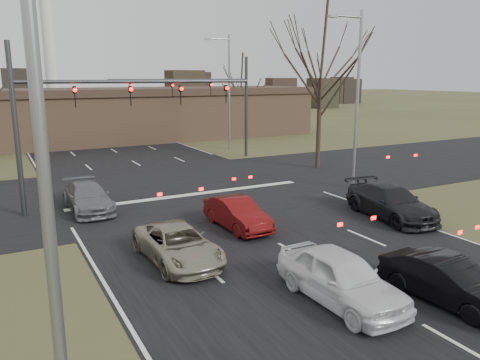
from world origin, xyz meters
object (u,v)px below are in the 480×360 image
object	(u,v)px
streetlight_right_far	(227,87)
car_red_ahead	(237,214)
streetlight_left	(56,142)
building	(115,114)
mast_arm_near	(89,106)
car_black_hatch	(448,281)
car_silver_suv	(178,245)
car_white_sedan	(340,277)
mast_arm_far	(215,95)
car_grey_ahead	(88,197)
streetlight_right_near	(355,92)
car_charcoal_sedan	(391,202)

from	to	relation	value
streetlight_right_far	car_red_ahead	bearing A→B (deg)	-115.75
streetlight_left	building	bearing A→B (deg)	75.55
mast_arm_near	car_black_hatch	xyz separation A→B (m)	(6.88, -15.31, -4.41)
mast_arm_near	car_silver_suv	size ratio (longest dim) A/B	2.65
streetlight_right_far	car_black_hatch	distance (m)	30.69
mast_arm_near	streetlight_right_far	bearing A→B (deg)	43.89
building	car_black_hatch	size ratio (longest dim) A/B	10.49
car_white_sedan	car_red_ahead	bearing A→B (deg)	84.61
building	mast_arm_far	world-z (taller)	mast_arm_far
building	car_grey_ahead	size ratio (longest dim) A/B	9.12
car_silver_suv	car_red_ahead	xyz separation A→B (m)	(3.61, 2.33, 0.02)
car_grey_ahead	mast_arm_far	bearing A→B (deg)	40.72
mast_arm_far	car_white_sedan	distance (m)	25.22
streetlight_left	car_black_hatch	distance (m)	11.70
streetlight_right_far	car_black_hatch	size ratio (longest dim) A/B	2.47
car_white_sedan	streetlight_right_near	bearing A→B (deg)	46.36
car_grey_ahead	car_red_ahead	distance (m)	7.81
building	car_silver_suv	size ratio (longest dim) A/B	9.28
mast_arm_near	streetlight_right_near	distance (m)	14.38
building	car_silver_suv	distance (m)	34.30
streetlight_left	streetlight_right_far	xyz separation A→B (m)	(18.14, 31.00, 0.00)
building	mast_arm_near	world-z (taller)	mast_arm_near
building	car_white_sedan	xyz separation A→B (m)	(-3.05, -38.78, -1.90)
car_black_hatch	building	bearing A→B (deg)	85.23
car_white_sedan	car_black_hatch	bearing A→B (deg)	-30.60
building	car_black_hatch	world-z (taller)	building
streetlight_left	streetlight_right_near	distance (m)	22.52
streetlight_left	car_black_hatch	world-z (taller)	streetlight_left
building	streetlight_right_far	xyz separation A→B (m)	(7.32, -11.00, 2.92)
streetlight_right_near	mast_arm_far	bearing A→B (deg)	101.47
streetlight_left	car_black_hatch	size ratio (longest dim) A/B	2.47
streetlight_right_near	streetlight_left	bearing A→B (deg)	-141.57
mast_arm_far	car_grey_ahead	world-z (taller)	mast_arm_far
mast_arm_near	car_black_hatch	size ratio (longest dim) A/B	3.00
mast_arm_near	car_white_sedan	size ratio (longest dim) A/B	2.70
building	car_red_ahead	distance (m)	31.53
mast_arm_near	streetlight_left	bearing A→B (deg)	-101.93
mast_arm_near	streetlight_right_near	world-z (taller)	streetlight_right_near
streetlight_left	car_black_hatch	xyz separation A→B (m)	(10.48, 1.69, -4.92)
mast_arm_far	mast_arm_near	bearing A→B (deg)	-138.78
mast_arm_near	car_red_ahead	size ratio (longest dim) A/B	3.04
car_silver_suv	mast_arm_near	bearing A→B (deg)	95.63
car_charcoal_sedan	car_black_hatch	bearing A→B (deg)	-117.15
car_white_sedan	car_charcoal_sedan	distance (m)	9.29
mast_arm_near	car_charcoal_sedan	size ratio (longest dim) A/B	2.35
streetlight_left	car_grey_ahead	bearing A→B (deg)	79.15
car_charcoal_sedan	car_red_ahead	size ratio (longest dim) A/B	1.29
car_silver_suv	car_red_ahead	bearing A→B (deg)	31.10
streetlight_left	streetlight_right_far	bearing A→B (deg)	59.66
streetlight_right_far	car_charcoal_sedan	bearing A→B (deg)	-97.19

